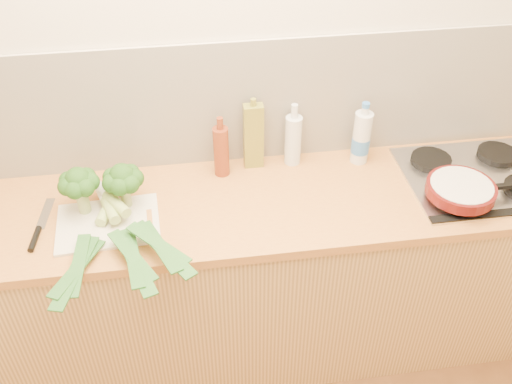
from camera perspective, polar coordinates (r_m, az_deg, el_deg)
room_shell at (r=2.34m, az=-3.44°, el=8.68°), size 3.50×3.50×3.50m
counter at (r=2.57m, az=-2.19°, el=-8.63°), size 3.20×0.62×0.90m
gas_hob at (r=2.53m, az=21.19°, el=1.43°), size 0.58×0.50×0.04m
chopping_board at (r=2.22m, az=-14.56°, el=-3.06°), size 0.39×0.30×0.01m
broccoli_left at (r=2.21m, az=-17.32°, el=0.86°), size 0.15×0.15×0.20m
broccoli_right at (r=2.20m, az=-13.19°, el=1.27°), size 0.16×0.16×0.19m
leek_front at (r=2.19m, az=-15.31°, el=-2.97°), size 0.24×0.67×0.04m
leek_mid at (r=2.14m, az=-13.74°, el=-3.09°), size 0.25×0.61×0.04m
leek_back at (r=2.14m, az=-12.74°, el=-2.18°), size 0.40×0.59×0.04m
chefs_knife at (r=2.26m, az=-21.01°, el=-3.80°), size 0.06×0.30×0.02m
skillet at (r=2.36m, az=19.86°, el=0.28°), size 0.39×0.27×0.05m
oil_tin at (r=2.36m, az=-0.26°, el=5.65°), size 0.08×0.05×0.32m
glass_bottle at (r=2.40m, az=3.73°, el=5.30°), size 0.07×0.07×0.28m
amber_bottle at (r=2.34m, az=-3.50°, el=4.16°), size 0.06×0.06×0.27m
water_bottle at (r=2.45m, az=10.48°, el=5.24°), size 0.08×0.08×0.26m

